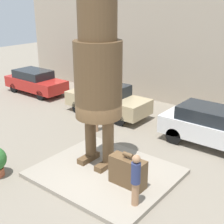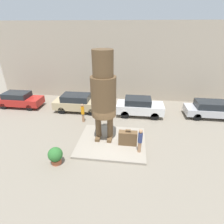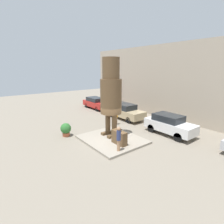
{
  "view_description": "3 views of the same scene",
  "coord_description": "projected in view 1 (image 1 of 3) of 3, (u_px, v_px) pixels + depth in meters",
  "views": [
    {
      "loc": [
        6.19,
        -7.48,
        5.98
      ],
      "look_at": [
        0.2,
        0.12,
        2.42
      ],
      "focal_mm": 50.0,
      "sensor_mm": 36.0,
      "label": 1
    },
    {
      "loc": [
        1.3,
        -10.07,
        7.42
      ],
      "look_at": [
        0.03,
        -0.1,
        2.49
      ],
      "focal_mm": 28.0,
      "sensor_mm": 36.0,
      "label": 2
    },
    {
      "loc": [
        9.99,
        -7.76,
        5.48
      ],
      "look_at": [
        0.3,
        -0.23,
        2.37
      ],
      "focal_mm": 28.0,
      "sensor_mm": 36.0,
      "label": 3
    }
  ],
  "objects": [
    {
      "name": "parked_car_tan",
      "position": [
        106.0,
        99.0,
        16.66
      ],
      "size": [
        4.64,
        1.82,
        1.66
      ],
      "color": "tan",
      "rests_on": "ground_plane"
    },
    {
      "name": "worker_hivis",
      "position": [
        96.0,
        113.0,
        14.51
      ],
      "size": [
        0.28,
        0.28,
        1.67
      ],
      "color": "#A87A56",
      "rests_on": "ground_plane"
    },
    {
      "name": "parked_car_red",
      "position": [
        35.0,
        81.0,
        20.44
      ],
      "size": [
        4.42,
        1.75,
        1.53
      ],
      "color": "#B2231E",
      "rests_on": "ground_plane"
    },
    {
      "name": "giant_suitcase",
      "position": [
        128.0,
        172.0,
        10.13
      ],
      "size": [
        1.25,
        0.47,
        1.18
      ],
      "color": "brown",
      "rests_on": "pedestal"
    },
    {
      "name": "parked_car_white",
      "position": [
        210.0,
        126.0,
        13.12
      ],
      "size": [
        4.2,
        1.75,
        1.7
      ],
      "color": "silver",
      "rests_on": "ground_plane"
    },
    {
      "name": "ground_plane",
      "position": [
        105.0,
        175.0,
        11.17
      ],
      "size": [
        60.0,
        60.0,
        0.0
      ],
      "primitive_type": "plane",
      "color": "gray"
    },
    {
      "name": "pedestal",
      "position": [
        105.0,
        173.0,
        11.14
      ],
      "size": [
        4.67,
        3.99,
        0.16
      ],
      "color": "gray",
      "rests_on": "ground_plane"
    },
    {
      "name": "statue_figure",
      "position": [
        98.0,
        69.0,
        10.47
      ],
      "size": [
        1.65,
        1.65,
        6.1
      ],
      "color": "brown",
      "rests_on": "pedestal"
    },
    {
      "name": "building_backdrop",
      "position": [
        212.0,
        38.0,
        16.3
      ],
      "size": [
        28.0,
        0.6,
        7.97
      ],
      "color": "tan",
      "rests_on": "ground_plane"
    },
    {
      "name": "tourist",
      "position": [
        136.0,
        178.0,
        9.01
      ],
      "size": [
        0.28,
        0.28,
        1.66
      ],
      "color": "#A87A56",
      "rests_on": "pedestal"
    }
  ]
}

